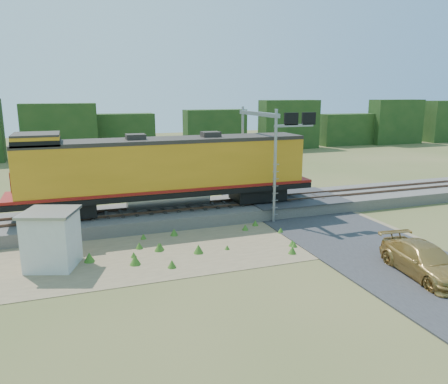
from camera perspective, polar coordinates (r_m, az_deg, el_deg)
name	(u,v)px	position (r m, az deg, el deg)	size (l,w,h in m)	color
ground	(232,245)	(24.77, 1.01, -6.99)	(140.00, 140.00, 0.00)	#475123
ballast	(201,212)	(30.08, -3.00, -2.60)	(70.00, 5.00, 0.80)	slate
rails	(201,205)	(29.96, -3.01, -1.71)	(70.00, 1.54, 0.16)	brown
dirt_shoulder	(195,246)	(24.63, -3.80, -7.10)	(26.00, 8.00, 0.03)	#8C7754
road	(331,228)	(28.44, 13.84, -4.54)	(7.00, 66.00, 0.86)	#38383A
tree_line_north	(133,133)	(60.60, -11.77, 7.57)	(130.00, 3.00, 6.50)	#193613
weed_clumps	(170,252)	(23.94, -7.02, -7.82)	(15.00, 6.20, 0.56)	#396A1E
locomotive	(163,170)	(28.80, -7.94, 2.90)	(19.88, 3.03, 5.13)	black
shed	(52,239)	(22.98, -21.59, -5.71)	(3.07, 3.07, 2.87)	silver
signal_gantry	(267,136)	(30.11, 5.63, 7.32)	(2.94, 6.20, 7.41)	gray
car	(425,261)	(22.65, 24.73, -8.16)	(2.10, 5.16, 1.50)	#B28A42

